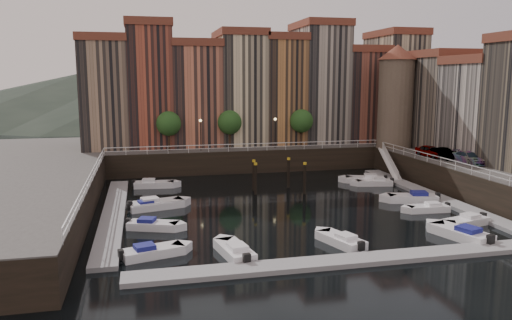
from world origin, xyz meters
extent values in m
plane|color=black|center=(0.00, 0.00, 0.00)|extent=(200.00, 200.00, 0.00)
cube|color=black|center=(0.00, 26.00, 1.50)|extent=(80.00, 20.00, 3.00)
cube|color=gray|center=(-16.20, -1.00, 0.17)|extent=(2.00, 28.00, 0.35)
cube|color=gray|center=(16.20, -1.00, 0.17)|extent=(2.00, 28.00, 0.35)
cube|color=gray|center=(0.00, -17.00, 0.17)|extent=(30.00, 2.00, 0.35)
cone|color=#2D382D|center=(-30.00, 110.00, 7.00)|extent=(80.00, 80.00, 14.00)
cone|color=#2D382D|center=(5.00, 110.00, 9.00)|extent=(100.00, 100.00, 18.00)
cone|color=#2D382D|center=(40.00, 110.00, 6.00)|extent=(70.00, 70.00, 12.00)
cube|color=#94775E|center=(-18.00, 23.50, 10.00)|extent=(6.00, 10.00, 14.00)
cube|color=brown|center=(-18.00, 23.50, 17.50)|extent=(6.30, 10.30, 1.00)
cube|color=#9E4731|center=(-12.10, 23.50, 11.00)|extent=(5.80, 10.00, 16.00)
cube|color=brown|center=(-12.10, 23.50, 19.50)|extent=(6.10, 10.30, 1.00)
cube|color=#C87152|center=(-5.95, 23.50, 9.75)|extent=(6.50, 10.00, 13.50)
cube|color=brown|center=(-5.95, 23.50, 17.00)|extent=(6.80, 10.30, 1.00)
cube|color=beige|center=(0.40, 23.50, 10.50)|extent=(6.20, 10.00, 15.00)
cube|color=brown|center=(0.40, 23.50, 18.50)|extent=(6.50, 10.30, 1.00)
cube|color=#B47842|center=(6.30, 23.50, 10.25)|extent=(5.60, 10.00, 14.50)
cube|color=brown|center=(6.30, 23.50, 18.00)|extent=(5.90, 10.30, 1.00)
cube|color=#A69A8B|center=(12.30, 23.50, 11.25)|extent=(6.40, 10.00, 16.50)
cube|color=brown|center=(12.30, 23.50, 20.00)|extent=(6.70, 10.30, 1.00)
cube|color=brown|center=(18.50, 23.50, 9.50)|extent=(6.00, 10.00, 13.00)
cube|color=brown|center=(18.50, 23.50, 16.50)|extent=(6.30, 10.30, 1.00)
cube|color=tan|center=(24.45, 23.50, 10.75)|extent=(5.90, 10.00, 15.50)
cube|color=brown|center=(24.45, 23.50, 19.00)|extent=(6.20, 10.30, 1.00)
cube|color=#786A5A|center=(26.50, 12.00, 9.00)|extent=(9.00, 8.00, 12.00)
cube|color=brown|center=(26.50, 12.00, 15.50)|extent=(9.30, 8.30, 1.00)
cube|color=#BAAEA2|center=(26.50, 4.00, 8.50)|extent=(9.00, 8.00, 11.00)
cube|color=brown|center=(26.50, 4.00, 14.50)|extent=(9.30, 8.30, 1.00)
cylinder|color=#6B5B4C|center=(20.00, 14.50, 9.00)|extent=(4.60, 4.60, 12.00)
cone|color=brown|center=(20.00, 14.50, 15.80)|extent=(5.20, 5.20, 2.00)
cylinder|color=black|center=(-10.00, 18.20, 4.20)|extent=(0.30, 0.30, 2.40)
sphere|color=#1E4719|center=(-10.00, 18.20, 6.60)|extent=(3.20, 3.20, 3.20)
cylinder|color=black|center=(-2.00, 18.20, 4.20)|extent=(0.30, 0.30, 2.40)
sphere|color=#1E4719|center=(-2.00, 18.20, 6.60)|extent=(3.20, 3.20, 3.20)
cylinder|color=black|center=(8.00, 18.20, 4.20)|extent=(0.30, 0.30, 2.40)
sphere|color=#1E4719|center=(8.00, 18.20, 6.60)|extent=(3.20, 3.20, 3.20)
cylinder|color=black|center=(-6.00, 17.20, 5.00)|extent=(0.12, 0.12, 4.00)
sphere|color=#FFD88C|center=(-6.00, 17.20, 7.00)|extent=(0.36, 0.36, 0.36)
cylinder|color=black|center=(4.00, 17.20, 5.00)|extent=(0.12, 0.12, 4.00)
sphere|color=#FFD88C|center=(4.00, 17.20, 7.00)|extent=(0.36, 0.36, 0.36)
cube|color=white|center=(0.00, 16.00, 3.95)|extent=(36.00, 0.08, 0.08)
cube|color=white|center=(0.00, 16.00, 3.50)|extent=(36.00, 0.06, 0.06)
cube|color=white|center=(18.00, -1.00, 3.95)|extent=(0.08, 34.00, 0.08)
cube|color=white|center=(18.00, -1.00, 3.50)|extent=(0.06, 34.00, 0.06)
cube|color=white|center=(-18.00, -1.00, 3.95)|extent=(0.08, 34.00, 0.08)
cube|color=white|center=(-18.00, -1.00, 3.50)|extent=(0.06, 34.00, 0.06)
cube|color=white|center=(17.10, 10.00, 1.75)|extent=(2.78, 8.26, 2.81)
cube|color=white|center=(17.10, 10.00, 2.25)|extent=(1.93, 8.32, 3.65)
cylinder|color=black|center=(-1.67, 4.14, 1.50)|extent=(0.32, 0.32, 3.60)
cylinder|color=gold|center=(-1.67, 4.14, 3.35)|extent=(0.36, 0.36, 0.25)
cylinder|color=black|center=(-1.43, 6.07, 1.50)|extent=(0.32, 0.32, 3.60)
cylinder|color=gold|center=(-1.43, 6.07, 3.35)|extent=(0.36, 0.36, 0.25)
cylinder|color=black|center=(3.55, 3.21, 1.50)|extent=(0.32, 0.32, 3.60)
cylinder|color=gold|center=(3.55, 3.21, 3.35)|extent=(0.36, 0.36, 0.25)
cylinder|color=black|center=(2.75, 6.60, 1.50)|extent=(0.32, 0.32, 3.60)
cylinder|color=gold|center=(2.75, 6.60, 3.35)|extent=(0.36, 0.36, 0.25)
cube|color=white|center=(-12.92, -12.74, 0.29)|extent=(4.55, 2.74, 0.73)
cube|color=navy|center=(-13.49, -12.90, 0.73)|extent=(1.62, 1.49, 0.49)
cube|color=black|center=(-15.07, -13.34, 0.53)|extent=(0.46, 0.56, 0.68)
cube|color=white|center=(-12.73, -6.18, 0.28)|extent=(4.44, 2.94, 0.71)
cube|color=navy|center=(-13.26, -5.98, 0.71)|extent=(1.63, 1.52, 0.47)
cube|color=black|center=(-14.76, -5.43, 0.52)|extent=(0.47, 0.56, 0.66)
cube|color=white|center=(-12.22, 0.58, 0.34)|extent=(5.28, 3.08, 0.84)
cube|color=white|center=(-12.88, 0.41, 0.84)|extent=(1.86, 1.70, 0.56)
cube|color=black|center=(-14.73, -0.06, 0.62)|extent=(0.52, 0.64, 0.79)
cube|color=white|center=(-12.73, 0.24, 0.29)|extent=(4.50, 2.66, 0.72)
cube|color=navy|center=(-13.29, 0.09, 0.72)|extent=(1.59, 1.46, 0.48)
cube|color=black|center=(-14.87, -0.32, 0.53)|extent=(0.45, 0.55, 0.67)
cube|color=white|center=(-12.25, 10.19, 0.30)|extent=(4.59, 2.16, 0.76)
cube|color=white|center=(-12.85, 10.25, 0.76)|extent=(1.53, 1.35, 0.50)
cube|color=black|center=(-14.56, 10.43, 0.56)|extent=(0.40, 0.54, 0.71)
cube|color=white|center=(13.19, -11.07, 0.29)|extent=(4.48, 2.65, 0.72)
cube|color=white|center=(13.74, -10.93, 0.72)|extent=(1.59, 1.45, 0.48)
cube|color=black|center=(15.31, -10.51, 0.53)|extent=(0.45, 0.55, 0.67)
cube|color=white|center=(12.53, -6.30, 0.26)|extent=(3.97, 1.74, 0.66)
cube|color=white|center=(13.06, -6.33, 0.66)|extent=(1.30, 1.13, 0.44)
cube|color=black|center=(14.56, -6.43, 0.49)|extent=(0.34, 0.46, 0.62)
cube|color=white|center=(13.09, -2.61, 0.33)|extent=(5.15, 3.09, 0.82)
cube|color=navy|center=(13.72, -2.79, 0.82)|extent=(1.83, 1.68, 0.55)
cube|color=black|center=(15.52, -3.29, 0.60)|extent=(0.52, 0.63, 0.77)
cube|color=white|center=(12.88, 5.61, 0.28)|extent=(4.33, 2.31, 0.70)
cube|color=white|center=(13.44, 5.51, 0.70)|extent=(1.49, 1.34, 0.47)
cube|color=black|center=(15.00, 5.22, 0.51)|extent=(0.41, 0.52, 0.65)
cube|color=white|center=(12.55, 7.31, 0.31)|extent=(4.93, 3.25, 0.78)
cube|color=white|center=(13.14, 7.10, 0.78)|extent=(1.81, 1.68, 0.52)
cube|color=black|center=(14.81, 6.48, 0.57)|extent=(0.52, 0.62, 0.73)
cube|color=white|center=(-7.31, -13.82, 0.30)|extent=(2.48, 4.66, 0.75)
cube|color=white|center=(-7.20, -14.41, 0.75)|extent=(1.44, 1.60, 0.50)
cube|color=black|center=(-6.90, -16.09, 0.55)|extent=(0.56, 0.44, 0.70)
cube|color=white|center=(0.94, -13.26, 0.29)|extent=(2.90, 4.51, 0.72)
cube|color=white|center=(1.12, -13.80, 0.72)|extent=(1.52, 1.64, 0.48)
cube|color=black|center=(1.65, -15.34, 0.53)|extent=(0.56, 0.47, 0.67)
cube|color=white|center=(10.64, -14.02, 0.34)|extent=(3.28, 5.26, 0.84)
cube|color=navy|center=(10.84, -14.66, 0.84)|extent=(1.75, 1.89, 0.56)
cube|color=black|center=(11.40, -16.47, 0.61)|extent=(0.65, 0.54, 0.78)
imported|color=gray|center=(20.12, 5.74, 3.69)|extent=(2.40, 4.30, 1.38)
imported|color=gray|center=(20.64, 3.80, 3.66)|extent=(2.36, 4.21, 1.31)
imported|color=gray|center=(21.60, 0.51, 3.66)|extent=(2.08, 4.63, 1.32)
camera|label=1|loc=(-13.34, -47.01, 12.39)|focal=35.00mm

